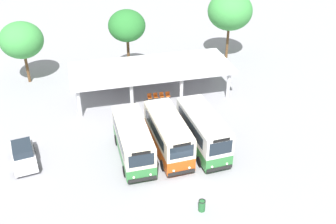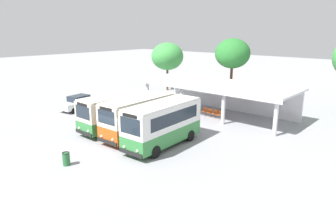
{
  "view_description": "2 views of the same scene",
  "coord_description": "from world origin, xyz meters",
  "px_view_note": "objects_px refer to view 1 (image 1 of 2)",
  "views": [
    {
      "loc": [
        -6.86,
        -22.68,
        19.7
      ],
      "look_at": [
        0.32,
        5.1,
        2.54
      ],
      "focal_mm": 41.21,
      "sensor_mm": 36.0,
      "label": 1
    },
    {
      "loc": [
        17.78,
        -13.78,
        8.69
      ],
      "look_at": [
        -0.32,
        6.51,
        1.38
      ],
      "focal_mm": 32.61,
      "sensor_mm": 36.0,
      "label": 2
    }
  ],
  "objects_px": {
    "parked_car_flank": "(23,154)",
    "waiting_chair_middle_seat": "(162,95)",
    "waiting_chair_end_by_column": "(150,97)",
    "litter_bin_apron": "(202,205)",
    "waiting_chair_second_from_end": "(156,96)",
    "city_bus_middle_cream": "(203,130)",
    "city_bus_nearest_orange": "(133,140)",
    "city_bus_second_in_row": "(168,134)",
    "waiting_chair_fourth_seat": "(168,95)"
  },
  "relations": [
    {
      "from": "parked_car_flank",
      "to": "waiting_chair_middle_seat",
      "type": "distance_m",
      "value": 15.27
    },
    {
      "from": "waiting_chair_end_by_column",
      "to": "litter_bin_apron",
      "type": "bearing_deg",
      "value": -89.2
    },
    {
      "from": "waiting_chair_end_by_column",
      "to": "waiting_chair_second_from_end",
      "type": "height_order",
      "value": "same"
    },
    {
      "from": "city_bus_middle_cream",
      "to": "litter_bin_apron",
      "type": "height_order",
      "value": "city_bus_middle_cream"
    },
    {
      "from": "city_bus_nearest_orange",
      "to": "waiting_chair_end_by_column",
      "type": "distance_m",
      "value": 9.68
    },
    {
      "from": "city_bus_nearest_orange",
      "to": "litter_bin_apron",
      "type": "relative_size",
      "value": 7.96
    },
    {
      "from": "city_bus_second_in_row",
      "to": "waiting_chair_fourth_seat",
      "type": "height_order",
      "value": "city_bus_second_in_row"
    },
    {
      "from": "parked_car_flank",
      "to": "waiting_chair_second_from_end",
      "type": "bearing_deg",
      "value": 30.69
    },
    {
      "from": "city_bus_middle_cream",
      "to": "waiting_chair_middle_seat",
      "type": "height_order",
      "value": "city_bus_middle_cream"
    },
    {
      "from": "waiting_chair_second_from_end",
      "to": "waiting_chair_middle_seat",
      "type": "bearing_deg",
      "value": -2.22
    },
    {
      "from": "city_bus_nearest_orange",
      "to": "city_bus_second_in_row",
      "type": "distance_m",
      "value": 2.94
    },
    {
      "from": "city_bus_second_in_row",
      "to": "parked_car_flank",
      "type": "xyz_separation_m",
      "value": [
        -11.68,
        1.52,
        -1.01
      ]
    },
    {
      "from": "litter_bin_apron",
      "to": "waiting_chair_fourth_seat",
      "type": "bearing_deg",
      "value": 83.96
    },
    {
      "from": "city_bus_middle_cream",
      "to": "waiting_chair_fourth_seat",
      "type": "distance_m",
      "value": 9.33
    },
    {
      "from": "city_bus_nearest_orange",
      "to": "waiting_chair_end_by_column",
      "type": "bearing_deg",
      "value": 70.04
    },
    {
      "from": "city_bus_second_in_row",
      "to": "waiting_chair_second_from_end",
      "type": "height_order",
      "value": "city_bus_second_in_row"
    },
    {
      "from": "city_bus_nearest_orange",
      "to": "city_bus_middle_cream",
      "type": "relative_size",
      "value": 1.0
    },
    {
      "from": "parked_car_flank",
      "to": "waiting_chair_second_from_end",
      "type": "distance_m",
      "value": 14.72
    },
    {
      "from": "city_bus_middle_cream",
      "to": "waiting_chair_second_from_end",
      "type": "height_order",
      "value": "city_bus_middle_cream"
    },
    {
      "from": "city_bus_middle_cream",
      "to": "waiting_chair_end_by_column",
      "type": "relative_size",
      "value": 8.37
    },
    {
      "from": "waiting_chair_end_by_column",
      "to": "litter_bin_apron",
      "type": "relative_size",
      "value": 0.96
    },
    {
      "from": "city_bus_nearest_orange",
      "to": "parked_car_flank",
      "type": "xyz_separation_m",
      "value": [
        -8.74,
        1.51,
        -0.92
      ]
    },
    {
      "from": "waiting_chair_middle_seat",
      "to": "waiting_chair_fourth_seat",
      "type": "distance_m",
      "value": 0.65
    },
    {
      "from": "city_bus_nearest_orange",
      "to": "waiting_chair_fourth_seat",
      "type": "distance_m",
      "value": 10.41
    },
    {
      "from": "parked_car_flank",
      "to": "waiting_chair_fourth_seat",
      "type": "bearing_deg",
      "value": 28.03
    },
    {
      "from": "city_bus_middle_cream",
      "to": "parked_car_flank",
      "type": "relative_size",
      "value": 1.65
    },
    {
      "from": "waiting_chair_second_from_end",
      "to": "waiting_chair_fourth_seat",
      "type": "bearing_deg",
      "value": -3.95
    },
    {
      "from": "city_bus_second_in_row",
      "to": "waiting_chair_end_by_column",
      "type": "relative_size",
      "value": 8.31
    },
    {
      "from": "parked_car_flank",
      "to": "litter_bin_apron",
      "type": "relative_size",
      "value": 4.86
    },
    {
      "from": "city_bus_second_in_row",
      "to": "parked_car_flank",
      "type": "relative_size",
      "value": 1.63
    },
    {
      "from": "parked_car_flank",
      "to": "waiting_chair_middle_seat",
      "type": "xyz_separation_m",
      "value": [
        13.3,
        7.49,
        -0.3
      ]
    },
    {
      "from": "city_bus_second_in_row",
      "to": "waiting_chair_second_from_end",
      "type": "distance_m",
      "value": 9.18
    },
    {
      "from": "city_bus_second_in_row",
      "to": "waiting_chair_end_by_column",
      "type": "height_order",
      "value": "city_bus_second_in_row"
    },
    {
      "from": "waiting_chair_second_from_end",
      "to": "waiting_chair_fourth_seat",
      "type": "xyz_separation_m",
      "value": [
        1.29,
        -0.09,
        0.0
      ]
    },
    {
      "from": "parked_car_flank",
      "to": "waiting_chair_fourth_seat",
      "type": "relative_size",
      "value": 5.08
    },
    {
      "from": "city_bus_nearest_orange",
      "to": "waiting_chair_second_from_end",
      "type": "xyz_separation_m",
      "value": [
        3.92,
        9.02,
        -1.23
      ]
    },
    {
      "from": "waiting_chair_second_from_end",
      "to": "litter_bin_apron",
      "type": "height_order",
      "value": "litter_bin_apron"
    },
    {
      "from": "city_bus_nearest_orange",
      "to": "waiting_chair_end_by_column",
      "type": "relative_size",
      "value": 8.33
    },
    {
      "from": "waiting_chair_middle_seat",
      "to": "city_bus_second_in_row",
      "type": "bearing_deg",
      "value": -100.22
    },
    {
      "from": "waiting_chair_second_from_end",
      "to": "city_bus_second_in_row",
      "type": "bearing_deg",
      "value": -96.2
    },
    {
      "from": "parked_car_flank",
      "to": "city_bus_middle_cream",
      "type": "bearing_deg",
      "value": -6.97
    },
    {
      "from": "waiting_chair_end_by_column",
      "to": "waiting_chair_middle_seat",
      "type": "xyz_separation_m",
      "value": [
        1.29,
        -0.03,
        0.0
      ]
    },
    {
      "from": "city_bus_nearest_orange",
      "to": "waiting_chair_end_by_column",
      "type": "height_order",
      "value": "city_bus_nearest_orange"
    },
    {
      "from": "waiting_chair_fourth_seat",
      "to": "parked_car_flank",
      "type": "bearing_deg",
      "value": -151.97
    },
    {
      "from": "city_bus_second_in_row",
      "to": "waiting_chair_second_from_end",
      "type": "xyz_separation_m",
      "value": [
        0.98,
        9.04,
        -1.32
      ]
    },
    {
      "from": "waiting_chair_middle_seat",
      "to": "waiting_chair_end_by_column",
      "type": "bearing_deg",
      "value": 178.63
    },
    {
      "from": "waiting_chair_end_by_column",
      "to": "waiting_chair_second_from_end",
      "type": "bearing_deg",
      "value": -0.52
    },
    {
      "from": "waiting_chair_second_from_end",
      "to": "waiting_chair_middle_seat",
      "type": "xyz_separation_m",
      "value": [
        0.64,
        -0.02,
        0.0
      ]
    },
    {
      "from": "city_bus_nearest_orange",
      "to": "city_bus_middle_cream",
      "type": "bearing_deg",
      "value": -2.71
    },
    {
      "from": "waiting_chair_fourth_seat",
      "to": "city_bus_middle_cream",
      "type": "bearing_deg",
      "value": -85.83
    }
  ]
}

